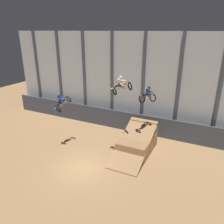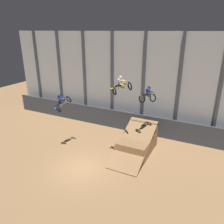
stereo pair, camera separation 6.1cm
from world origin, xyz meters
name	(u,v)px [view 2 (the right image)]	position (x,y,z in m)	size (l,w,h in m)	color
ground_plane	(82,168)	(0.00, 0.00, 0.00)	(60.00, 60.00, 0.00)	#9E754C
arena_back_wall	(128,82)	(0.00, 9.84, 5.40)	(32.00, 0.40, 10.81)	#ADB2B7
lower_barrier	(123,121)	(0.00, 8.56, 1.11)	(31.36, 0.20, 2.21)	#383D47
dirt_ramp	(138,142)	(3.19, 4.83, 0.88)	(2.78, 5.95, 2.64)	#966F48
rider_bike_left_air	(62,102)	(-3.35, 2.23, 4.70)	(1.12, 1.89, 1.69)	black
rider_bike_center_air	(122,86)	(2.23, 3.01, 6.67)	(1.63, 1.70, 1.58)	black
rider_bike_right_air	(148,96)	(3.90, 4.87, 5.57)	(1.33, 1.76, 1.54)	black
traffic_cone_near_ramp	(123,136)	(1.03, 6.40, 0.28)	(0.36, 0.36, 0.58)	black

